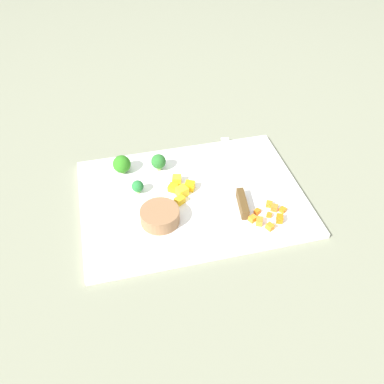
# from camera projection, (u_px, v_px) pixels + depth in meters

# --- Properties ---
(ground_plane) EXTENTS (4.00, 4.00, 0.00)m
(ground_plane) POSITION_uv_depth(u_px,v_px,m) (192.00, 199.00, 0.95)
(ground_plane) COLOR gray
(cutting_board) EXTENTS (0.50, 0.36, 0.01)m
(cutting_board) POSITION_uv_depth(u_px,v_px,m) (192.00, 197.00, 0.94)
(cutting_board) COLOR white
(cutting_board) RESTS_ON ground_plane
(prep_bowl) EXTENTS (0.08, 0.08, 0.03)m
(prep_bowl) POSITION_uv_depth(u_px,v_px,m) (160.00, 216.00, 0.87)
(prep_bowl) COLOR #8E6543
(prep_bowl) RESTS_ON cutting_board
(chef_knife) EXTENTS (0.06, 0.30, 0.02)m
(chef_knife) POSITION_uv_depth(u_px,v_px,m) (239.00, 190.00, 0.94)
(chef_knife) COLOR silver
(chef_knife) RESTS_ON cutting_board
(carrot_dice_0) EXTENTS (0.02, 0.02, 0.01)m
(carrot_dice_0) POSITION_uv_depth(u_px,v_px,m) (274.00, 208.00, 0.90)
(carrot_dice_0) COLOR orange
(carrot_dice_0) RESTS_ON cutting_board
(carrot_dice_1) EXTENTS (0.02, 0.02, 0.01)m
(carrot_dice_1) POSITION_uv_depth(u_px,v_px,m) (257.00, 211.00, 0.89)
(carrot_dice_1) COLOR orange
(carrot_dice_1) RESTS_ON cutting_board
(carrot_dice_2) EXTENTS (0.02, 0.02, 0.01)m
(carrot_dice_2) POSITION_uv_depth(u_px,v_px,m) (259.00, 221.00, 0.87)
(carrot_dice_2) COLOR orange
(carrot_dice_2) RESTS_ON cutting_board
(carrot_dice_3) EXTENTS (0.02, 0.02, 0.01)m
(carrot_dice_3) POSITION_uv_depth(u_px,v_px,m) (270.00, 227.00, 0.86)
(carrot_dice_3) COLOR orange
(carrot_dice_3) RESTS_ON cutting_board
(carrot_dice_4) EXTENTS (0.02, 0.02, 0.01)m
(carrot_dice_4) POSITION_uv_depth(u_px,v_px,m) (283.00, 210.00, 0.90)
(carrot_dice_4) COLOR orange
(carrot_dice_4) RESTS_ON cutting_board
(carrot_dice_5) EXTENTS (0.02, 0.02, 0.01)m
(carrot_dice_5) POSITION_uv_depth(u_px,v_px,m) (253.00, 219.00, 0.88)
(carrot_dice_5) COLOR orange
(carrot_dice_5) RESTS_ON cutting_board
(carrot_dice_6) EXTENTS (0.02, 0.02, 0.01)m
(carrot_dice_6) POSITION_uv_depth(u_px,v_px,m) (269.00, 204.00, 0.91)
(carrot_dice_6) COLOR orange
(carrot_dice_6) RESTS_ON cutting_board
(carrot_dice_7) EXTENTS (0.01, 0.01, 0.01)m
(carrot_dice_7) POSITION_uv_depth(u_px,v_px,m) (269.00, 215.00, 0.89)
(carrot_dice_7) COLOR orange
(carrot_dice_7) RESTS_ON cutting_board
(carrot_dice_8) EXTENTS (0.02, 0.02, 0.02)m
(carrot_dice_8) POSITION_uv_depth(u_px,v_px,m) (280.00, 219.00, 0.87)
(carrot_dice_8) COLOR orange
(carrot_dice_8) RESTS_ON cutting_board
(pepper_dice_0) EXTENTS (0.03, 0.03, 0.02)m
(pepper_dice_0) POSITION_uv_depth(u_px,v_px,m) (177.00, 180.00, 0.96)
(pepper_dice_0) COLOR yellow
(pepper_dice_0) RESTS_ON cutting_board
(pepper_dice_1) EXTENTS (0.03, 0.02, 0.02)m
(pepper_dice_1) POSITION_uv_depth(u_px,v_px,m) (180.00, 200.00, 0.92)
(pepper_dice_1) COLOR yellow
(pepper_dice_1) RESTS_ON cutting_board
(pepper_dice_2) EXTENTS (0.03, 0.03, 0.02)m
(pepper_dice_2) POSITION_uv_depth(u_px,v_px,m) (182.00, 191.00, 0.93)
(pepper_dice_2) COLOR yellow
(pepper_dice_2) RESTS_ON cutting_board
(pepper_dice_3) EXTENTS (0.03, 0.03, 0.01)m
(pepper_dice_3) POSITION_uv_depth(u_px,v_px,m) (173.00, 188.00, 0.95)
(pepper_dice_3) COLOR yellow
(pepper_dice_3) RESTS_ON cutting_board
(pepper_dice_4) EXTENTS (0.03, 0.03, 0.02)m
(pepper_dice_4) POSITION_uv_depth(u_px,v_px,m) (188.00, 186.00, 0.95)
(pepper_dice_4) COLOR yellow
(pepper_dice_4) RESTS_ON cutting_board
(broccoli_floret_0) EXTENTS (0.04, 0.04, 0.04)m
(broccoli_floret_0) POSITION_uv_depth(u_px,v_px,m) (122.00, 164.00, 0.99)
(broccoli_floret_0) COLOR #92BD57
(broccoli_floret_0) RESTS_ON cutting_board
(broccoli_floret_1) EXTENTS (0.04, 0.04, 0.04)m
(broccoli_floret_1) POSITION_uv_depth(u_px,v_px,m) (159.00, 162.00, 0.99)
(broccoli_floret_1) COLOR #86BC5D
(broccoli_floret_1) RESTS_ON cutting_board
(broccoli_floret_2) EXTENTS (0.03, 0.03, 0.03)m
(broccoli_floret_2) POSITION_uv_depth(u_px,v_px,m) (138.00, 186.00, 0.93)
(broccoli_floret_2) COLOR #82B760
(broccoli_floret_2) RESTS_ON cutting_board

